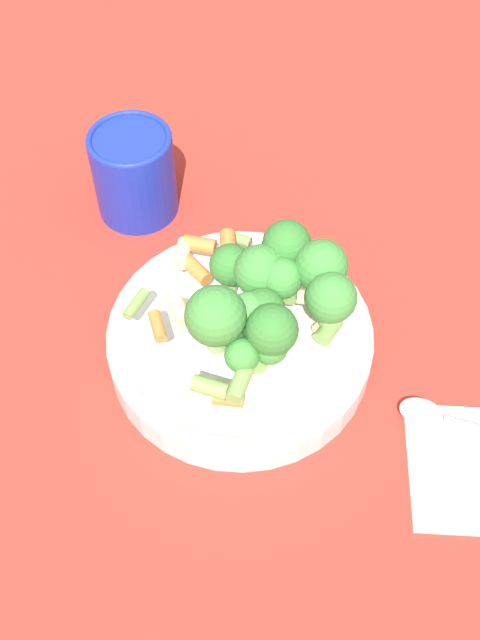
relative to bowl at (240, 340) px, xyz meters
The scene contains 5 objects.
ground_plane 0.02m from the bowl, ahead, with size 3.00×3.00×0.00m, color #B72D23.
bowl is the anchor object (origin of this frame).
pasta_salad 0.06m from the bowl, 68.89° to the right, with size 0.16×0.17×0.08m.
cup 0.21m from the bowl, 62.45° to the left, with size 0.08×0.08×0.09m.
spoon 0.21m from the bowl, 80.04° to the right, with size 0.06×0.19×0.01m.
Camera 1 is at (-0.30, -0.19, 0.55)m, focal length 42.00 mm.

